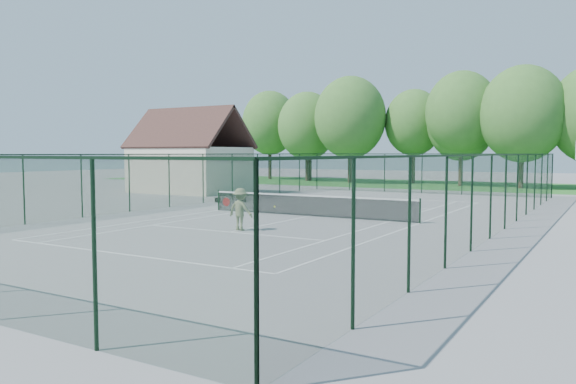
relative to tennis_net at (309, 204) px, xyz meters
name	(u,v)px	position (x,y,z in m)	size (l,w,h in m)	color
ground	(309,216)	(0.00, 0.00, -0.58)	(140.00, 140.00, 0.00)	gray
grass_far	(460,185)	(0.00, 30.00, -0.57)	(80.00, 16.00, 0.01)	#307D2D
court_lines	(309,216)	(0.00, 0.00, -0.57)	(11.05, 23.85, 0.01)	white
tennis_net	(309,204)	(0.00, 0.00, 0.00)	(11.08, 0.08, 1.10)	black
fence_enclosure	(309,184)	(0.00, 0.00, 0.98)	(18.05, 36.05, 3.02)	#163520
utility_building	(190,152)	(-16.00, 10.00, 2.54)	(8.60, 6.27, 6.63)	#EFE4C6
tree_line_far	(462,122)	(0.00, 30.00, 5.42)	(39.40, 6.40, 9.70)	#402B20
sports_bag_a	(218,200)	(-8.48, 3.78, -0.43)	(0.37, 0.22, 0.29)	black
sports_bag_b	(243,200)	(-7.34, 4.87, -0.44)	(0.35, 0.22, 0.27)	black
tennis_player	(240,209)	(0.05, -5.78, 0.26)	(2.24, 0.94, 1.68)	#646A4A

